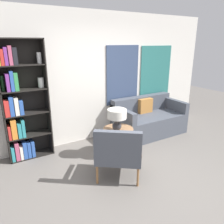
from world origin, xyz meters
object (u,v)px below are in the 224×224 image
(side_table, at_px, (118,131))
(table_lamp, at_px, (117,116))
(bookshelf, at_px, (20,106))
(couch, at_px, (148,120))
(armchair, at_px, (118,152))

(side_table, xyz_separation_m, table_lamp, (-0.07, -0.06, 0.33))
(bookshelf, xyz_separation_m, table_lamp, (1.50, -0.84, -0.21))
(bookshelf, bearing_deg, couch, -5.78)
(bookshelf, xyz_separation_m, side_table, (1.57, -0.78, -0.53))
(side_table, bearing_deg, bookshelf, 153.54)
(bookshelf, xyz_separation_m, armchair, (1.11, -1.50, -0.51))
(couch, height_order, table_lamp, table_lamp)
(couch, height_order, side_table, couch)
(armchair, xyz_separation_m, side_table, (0.46, 0.72, -0.02))
(table_lamp, bearing_deg, bookshelf, 150.68)
(bookshelf, relative_size, side_table, 3.75)
(armchair, distance_m, table_lamp, 0.83)
(bookshelf, height_order, couch, bookshelf)
(armchair, height_order, side_table, armchair)
(armchair, distance_m, couch, 2.04)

